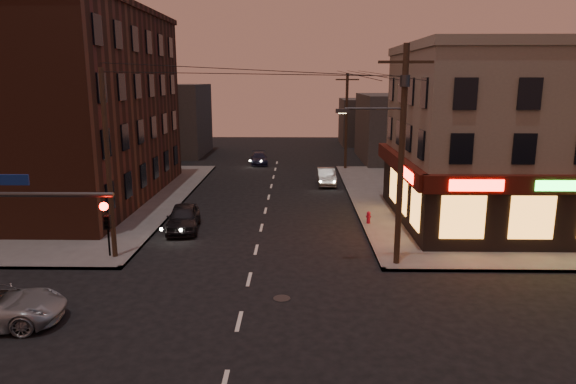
{
  "coord_description": "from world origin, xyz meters",
  "views": [
    {
      "loc": [
        2.08,
        -17.18,
        8.65
      ],
      "look_at": [
        1.66,
        7.4,
        3.2
      ],
      "focal_mm": 32.0,
      "sensor_mm": 36.0,
      "label": 1
    }
  ],
  "objects_px": {
    "sedan_near": "(183,218)",
    "sedan_far": "(259,158)",
    "sedan_mid": "(326,177)",
    "fire_hydrant": "(369,217)"
  },
  "relations": [
    {
      "from": "sedan_far",
      "to": "fire_hydrant",
      "type": "xyz_separation_m",
      "value": [
        8.2,
        -22.54,
        -0.04
      ]
    },
    {
      "from": "sedan_near",
      "to": "sedan_far",
      "type": "bearing_deg",
      "value": 77.14
    },
    {
      "from": "sedan_far",
      "to": "fire_hydrant",
      "type": "relative_size",
      "value": 5.51
    },
    {
      "from": "sedan_far",
      "to": "fire_hydrant",
      "type": "distance_m",
      "value": 23.98
    },
    {
      "from": "sedan_near",
      "to": "sedan_far",
      "type": "distance_m",
      "value": 23.77
    },
    {
      "from": "sedan_mid",
      "to": "sedan_far",
      "type": "xyz_separation_m",
      "value": [
        -6.36,
        10.37,
        -0.09
      ]
    },
    {
      "from": "sedan_mid",
      "to": "sedan_far",
      "type": "height_order",
      "value": "sedan_mid"
    },
    {
      "from": "sedan_near",
      "to": "sedan_mid",
      "type": "bearing_deg",
      "value": 49.3
    },
    {
      "from": "sedan_mid",
      "to": "fire_hydrant",
      "type": "relative_size",
      "value": 5.56
    },
    {
      "from": "sedan_mid",
      "to": "fire_hydrant",
      "type": "distance_m",
      "value": 12.31
    }
  ]
}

